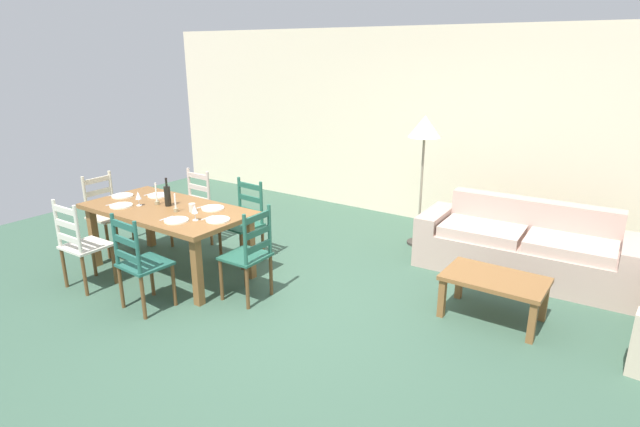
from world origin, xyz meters
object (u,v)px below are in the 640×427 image
object	(u,v)px
wine_glass_near_right	(195,210)
wine_bottle	(167,196)
dining_chair_near_left	(81,245)
wine_glass_near_left	(138,196)
couch	(525,249)
standing_lamp	(424,135)
coffee_cup_primary	(192,208)
dining_chair_far_right	(244,221)
dining_chair_head_west	(107,213)
dining_chair_near_right	(140,263)
coffee_table	(495,283)
dining_chair_far_left	(193,209)
dining_table	(167,215)
dining_chair_head_east	(249,254)

from	to	relation	value
wine_glass_near_right	wine_bottle	bearing A→B (deg)	164.05
dining_chair_near_left	wine_glass_near_left	xyz separation A→B (m)	(0.11, 0.66, 0.38)
wine_glass_near_left	couch	world-z (taller)	wine_glass_near_left
standing_lamp	wine_glass_near_right	bearing A→B (deg)	-118.41
dining_chair_near_left	couch	bearing A→B (deg)	38.74
wine_glass_near_left	coffee_cup_primary	bearing A→B (deg)	15.64
wine_glass_near_left	couch	size ratio (longest dim) A/B	0.07
dining_chair_far_right	dining_chair_head_west	distance (m)	1.75
dining_chair_near_right	wine_bottle	size ratio (longest dim) A/B	3.04
couch	coffee_table	bearing A→B (deg)	-89.25
wine_glass_near_right	dining_chair_near_right	bearing A→B (deg)	-100.10
dining_chair_near_left	standing_lamp	bearing A→B (deg)	53.27
dining_chair_far_left	wine_glass_near_right	world-z (taller)	dining_chair_far_left
wine_bottle	standing_lamp	size ratio (longest dim) A/B	0.19
dining_table	dining_chair_far_right	size ratio (longest dim) A/B	1.98
dining_chair_far_left	wine_glass_near_left	world-z (taller)	dining_chair_far_left
dining_chair_near_right	dining_chair_far_right	size ratio (longest dim) A/B	1.00
wine_bottle	coffee_cup_primary	size ratio (longest dim) A/B	3.51
dining_chair_near_left	wine_glass_near_left	size ratio (longest dim) A/B	5.96
dining_chair_far_right	dining_chair_head_east	world-z (taller)	same
dining_chair_near_right	dining_chair_near_left	bearing A→B (deg)	-177.15
dining_chair_near_left	coffee_cup_primary	distance (m)	1.18
wine_bottle	wine_glass_near_right	xyz separation A→B (m)	(0.63, -0.18, -0.01)
dining_table	dining_chair_head_west	xyz separation A→B (m)	(-1.15, -0.00, -0.19)
dining_table	standing_lamp	size ratio (longest dim) A/B	1.16
dining_chair_far_left	dining_chair_head_west	bearing A→B (deg)	-135.57
dining_chair_far_left	wine_glass_near_right	size ratio (longest dim) A/B	5.96
wine_bottle	coffee_cup_primary	world-z (taller)	wine_bottle
wine_glass_near_right	dining_table	bearing A→B (deg)	168.34
dining_chair_head_west	dining_chair_far_left	bearing A→B (deg)	44.43
dining_chair_far_right	dining_chair_head_west	world-z (taller)	same
dining_table	wine_glass_near_right	distance (m)	0.63
dining_chair_near_right	standing_lamp	world-z (taller)	standing_lamp
dining_chair_far_left	coffee_cup_primary	bearing A→B (deg)	-41.29
dining_chair_far_right	dining_chair_head_west	size ratio (longest dim) A/B	1.00
dining_chair_head_east	wine_glass_near_left	size ratio (longest dim) A/B	5.96
dining_chair_far_left	standing_lamp	bearing A→B (deg)	35.13
wine_glass_near_left	dining_chair_far_left	bearing A→B (deg)	96.80
coffee_cup_primary	dining_table	bearing A→B (deg)	-169.55
dining_chair_head_west	couch	distance (m)	4.94
couch	dining_chair_far_right	bearing A→B (deg)	-152.59
dining_chair_far_right	wine_glass_near_right	distance (m)	0.93
dining_chair_far_right	dining_chair_near_left	bearing A→B (deg)	-120.18
dining_chair_head_west	wine_glass_near_left	bearing A→B (deg)	-8.12
wine_bottle	dining_chair_far_right	bearing A→B (deg)	53.19
dining_chair_near_left	wine_bottle	size ratio (longest dim) A/B	3.04
couch	dining_chair_near_left	bearing A→B (deg)	-141.26
dining_chair_head_west	wine_glass_near_right	size ratio (longest dim) A/B	5.96
dining_table	couch	world-z (taller)	couch
dining_table	coffee_cup_primary	xyz separation A→B (m)	(0.34, 0.06, 0.13)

